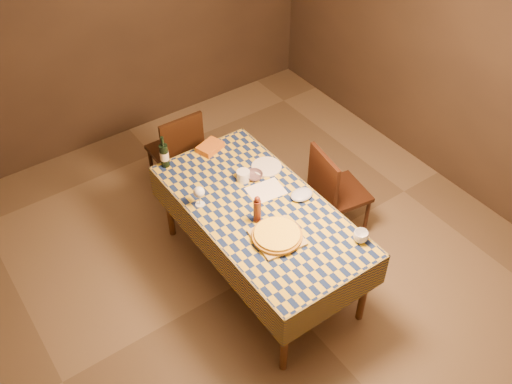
# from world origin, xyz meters

# --- Properties ---
(room) EXTENTS (5.00, 5.10, 2.70)m
(room) POSITION_xyz_m (0.00, 0.00, 1.35)
(room) COLOR brown
(room) RESTS_ON ground
(dining_table) EXTENTS (0.94, 1.84, 0.77)m
(dining_table) POSITION_xyz_m (0.00, 0.00, 0.69)
(dining_table) COLOR brown
(dining_table) RESTS_ON ground
(cutting_board) EXTENTS (0.36, 0.36, 0.02)m
(cutting_board) POSITION_xyz_m (-0.08, -0.33, 0.78)
(cutting_board) COLOR tan
(cutting_board) RESTS_ON dining_table
(pizza) EXTENTS (0.38, 0.38, 0.04)m
(pizza) POSITION_xyz_m (-0.08, -0.33, 0.81)
(pizza) COLOR #9F6B1A
(pizza) RESTS_ON cutting_board
(pepper_mill) EXTENTS (0.07, 0.07, 0.24)m
(pepper_mill) POSITION_xyz_m (-0.09, -0.10, 0.88)
(pepper_mill) COLOR #521E13
(pepper_mill) RESTS_ON dining_table
(bowl) EXTENTS (0.18, 0.18, 0.05)m
(bowl) POSITION_xyz_m (0.17, 0.31, 0.79)
(bowl) COLOR #564048
(bowl) RESTS_ON dining_table
(wine_glass) EXTENTS (0.09, 0.09, 0.17)m
(wine_glass) POSITION_xyz_m (-0.35, 0.30, 0.89)
(wine_glass) COLOR white
(wine_glass) RESTS_ON dining_table
(wine_bottle) EXTENTS (0.08, 0.08, 0.29)m
(wine_bottle) POSITION_xyz_m (-0.34, 0.86, 0.88)
(wine_bottle) COLOR black
(wine_bottle) RESTS_ON dining_table
(deli_tub) EXTENTS (0.12, 0.12, 0.09)m
(deli_tub) POSITION_xyz_m (0.08, 0.34, 0.82)
(deli_tub) COLOR silver
(deli_tub) RESTS_ON dining_table
(takeout_container) EXTENTS (0.25, 0.21, 0.05)m
(takeout_container) POSITION_xyz_m (0.07, 0.83, 0.80)
(takeout_container) COLOR #B55E17
(takeout_container) RESTS_ON dining_table
(white_plate) EXTENTS (0.32, 0.32, 0.01)m
(white_plate) POSITION_xyz_m (0.33, 0.36, 0.78)
(white_plate) COLOR silver
(white_plate) RESTS_ON dining_table
(tumbler) EXTENTS (0.13, 0.13, 0.09)m
(tumbler) POSITION_xyz_m (0.40, -0.69, 0.81)
(tumbler) COLOR white
(tumbler) RESTS_ON dining_table
(flour_patch) EXTENTS (0.30, 0.25, 0.00)m
(flour_patch) POSITION_xyz_m (0.15, 0.13, 0.77)
(flour_patch) COLOR white
(flour_patch) RESTS_ON dining_table
(flour_bag) EXTENTS (0.22, 0.19, 0.06)m
(flour_bag) POSITION_xyz_m (0.34, -0.09, 0.80)
(flour_bag) COLOR #A6B3D5
(flour_bag) RESTS_ON dining_table
(chair_far) EXTENTS (0.42, 0.43, 0.93)m
(chair_far) POSITION_xyz_m (-0.02, 1.27, 0.52)
(chair_far) COLOR black
(chair_far) RESTS_ON ground
(chair_right) EXTENTS (0.49, 0.48, 0.93)m
(chair_right) POSITION_xyz_m (0.79, 0.02, 0.52)
(chair_right) COLOR black
(chair_right) RESTS_ON ground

